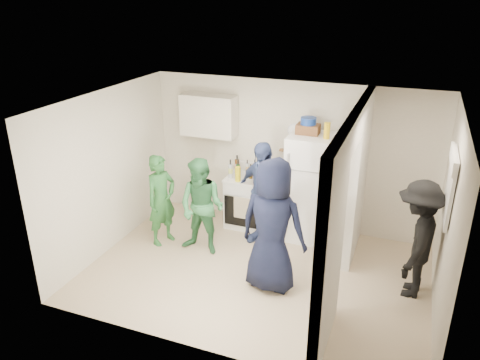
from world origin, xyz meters
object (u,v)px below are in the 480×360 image
Objects in this scene: wicker_basket at (308,129)px; person_denim at (262,194)px; stove at (249,201)px; person_navy at (272,226)px; person_nook at (417,240)px; person_green_left at (162,200)px; person_green_center at (202,207)px; yellow_cup_stack_top at (327,131)px; blue_bowl at (308,121)px; fridge at (310,188)px.

wicker_basket is 0.20× the size of person_denim.
stove is 0.52× the size of person_denim.
person_navy is 1.89m from person_nook.
person_green_center is (0.72, -0.04, 0.02)m from person_green_left.
wicker_basket is at bearing 154.89° from yellow_cup_stack_top.
person_green_center is (-1.32, -1.11, -1.20)m from blue_bowl.
person_denim reaches higher than person_green_center.
blue_bowl is at bearing -114.26° from person_nook.
person_green_left is 0.97× the size of person_green_center.
wicker_basket is 2.55m from person_green_left.
stove is at bearing 74.37° from person_green_center.
blue_bowl reaches higher than person_navy.
yellow_cup_stack_top is (0.32, -0.15, 0.05)m from wicker_basket.
person_denim is at bearing -158.51° from yellow_cup_stack_top.
yellow_cup_stack_top reaches higher than person_denim.
person_nook reaches higher than person_green_left.
person_green_center is at bearing -140.07° from wicker_basket.
yellow_cup_stack_top is at bearing 33.48° from person_green_center.
wicker_basket reaches higher than fridge.
person_green_center is 0.81× the size of person_navy.
person_navy reaches higher than person_green_center.
wicker_basket reaches higher than person_nook.
person_nook is (1.80, 0.54, -0.12)m from person_navy.
wicker_basket is 2.30m from person_nook.
stove is at bearing -55.81° from person_navy.
blue_bowl is (0.00, 0.00, 0.13)m from wicker_basket.
stove is at bearing 157.68° from person_denim.
person_denim is at bearing -138.58° from wicker_basket.
person_denim is (-0.88, -0.35, -1.03)m from yellow_cup_stack_top.
stove is at bearing -26.32° from person_green_left.
wicker_basket is (-0.10, 0.05, 0.95)m from fridge.
stove is 0.48× the size of person_navy.
person_denim is (1.48, 0.57, 0.11)m from person_green_left.
person_green_left is (-1.10, -1.04, 0.30)m from stove.
person_denim is at bearing -146.00° from fridge.
wicker_basket is at bearing -86.96° from person_navy.
person_green_center is 0.97m from person_denim.
person_green_center is at bearing -17.14° from person_navy.
stove is 1.79m from blue_bowl.
person_green_center is at bearing -143.39° from fridge.
blue_bowl reaches higher than fridge.
wicker_basket reaches higher than person_navy.
blue_bowl reaches higher than person_denim.
person_denim is at bearing -60.40° from person_navy.
wicker_basket is 1.23m from person_denim.
stove is 0.55× the size of person_nook.
yellow_cup_stack_top is 1.40m from person_denim.
person_green_left is at bearing -158.87° from yellow_cup_stack_top.
blue_bowl is (-0.10, 0.05, 1.08)m from fridge.
wicker_basket is 1.40× the size of yellow_cup_stack_top.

